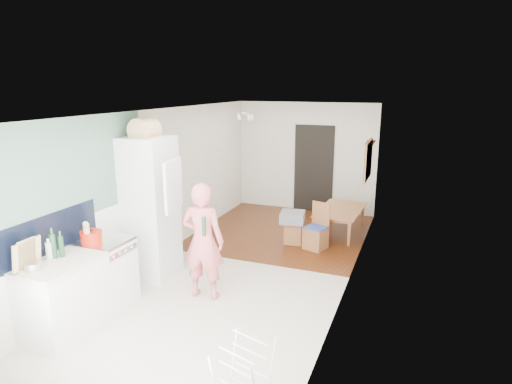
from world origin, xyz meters
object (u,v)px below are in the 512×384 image
Objects in this scene: stool at (294,233)px; person at (203,231)px; dining_table at (341,223)px; drying_rack at (244,383)px; dining_chair at (316,227)px.

person is at bearing -103.63° from stool.
person is 3.60m from dining_table.
drying_rack is (0.81, -4.33, 0.17)m from stool.
dining_chair reaches higher than stool.
dining_chair is at bearing 111.76° from drying_rack.
dining_table is 1.04m from dining_chair.
person is 2.60m from stool.
person is 2.44m from drying_rack.
person is at bearing 161.15° from dining_table.
dining_table is at bearing 49.66° from stool.
stool is (0.59, 2.42, -0.75)m from person.
drying_rack is at bearing -67.89° from dining_chair.
dining_table is at bearing 91.21° from dining_chair.
person is 2.57m from dining_chair.
person is 1.59× the size of dining_table.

